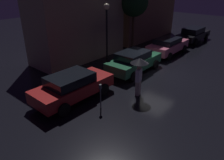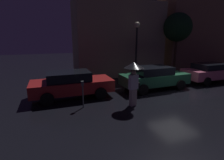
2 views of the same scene
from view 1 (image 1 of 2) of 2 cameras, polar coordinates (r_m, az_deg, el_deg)
name	(u,v)px [view 1 (image 1 of 2)]	position (r m, az deg, el deg)	size (l,w,h in m)	color
ground_plane	(155,73)	(15.52, 11.12, 1.87)	(60.00, 60.00, 0.00)	black
building_facade_left	(78,19)	(17.85, -8.90, 15.50)	(7.77, 3.00, 6.25)	gray
parked_car_red	(73,86)	(11.78, -10.23, -1.56)	(4.51, 2.03, 1.47)	maroon
parked_car_green	(134,61)	(15.28, 5.75, 4.98)	(4.50, 2.03, 1.47)	#1E5638
parked_car_pink	(168,45)	(19.69, 14.40, 8.77)	(4.55, 2.01, 1.39)	#DB6684
parked_car_black	(193,34)	(24.62, 20.50, 11.20)	(4.72, 1.94, 1.45)	black
pedestrian_with_umbrella	(139,68)	(11.74, 7.12, 3.17)	(0.98, 0.98, 2.18)	beige
parking_meter	(100,94)	(10.76, -3.02, -3.63)	(0.12, 0.10, 1.32)	#4C5154
street_lamp_near	(107,23)	(16.14, -1.40, 14.64)	(0.42, 0.42, 4.42)	black
street_tree	(134,2)	(19.89, 5.75, 19.53)	(2.45, 2.45, 5.38)	#473323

